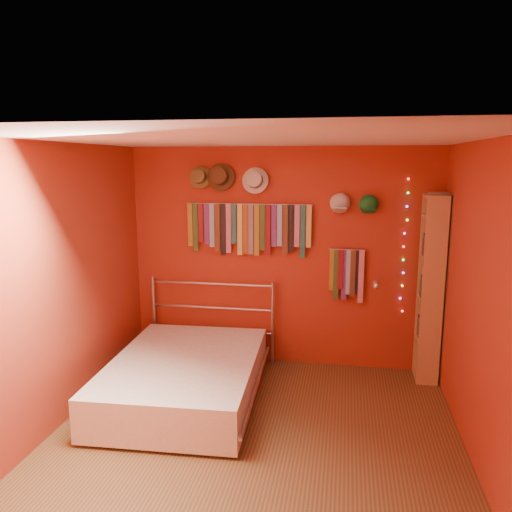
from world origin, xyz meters
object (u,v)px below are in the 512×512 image
Objects in this scene: tie_rack at (248,227)px; bed at (185,377)px; bookshelf at (435,288)px; reading_lamp at (376,285)px.

bed is at bearing -112.18° from tie_rack.
tie_rack is at bearing 175.64° from bookshelf.
reading_lamp reaches higher than bed.
tie_rack is at bearing 172.84° from reading_lamp.
reading_lamp is at bearing 22.74° from bed.
reading_lamp is 0.16× the size of bookshelf.
bed is at bearing -154.59° from reading_lamp.
reading_lamp is (1.43, -0.18, -0.58)m from tie_rack.
tie_rack reaches higher than bed.
bed is (-0.43, -1.06, -1.38)m from tie_rack.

